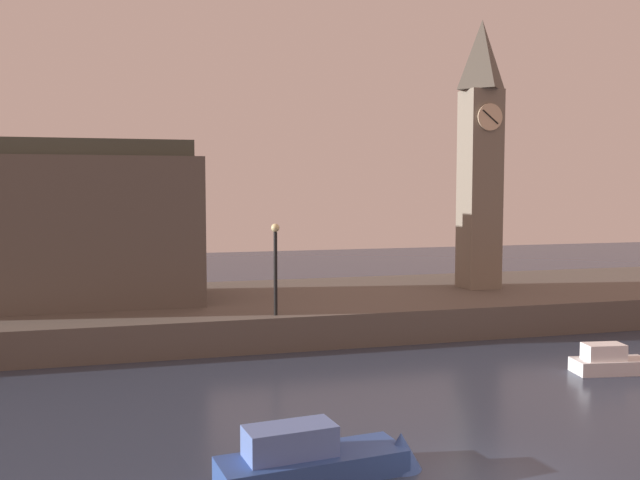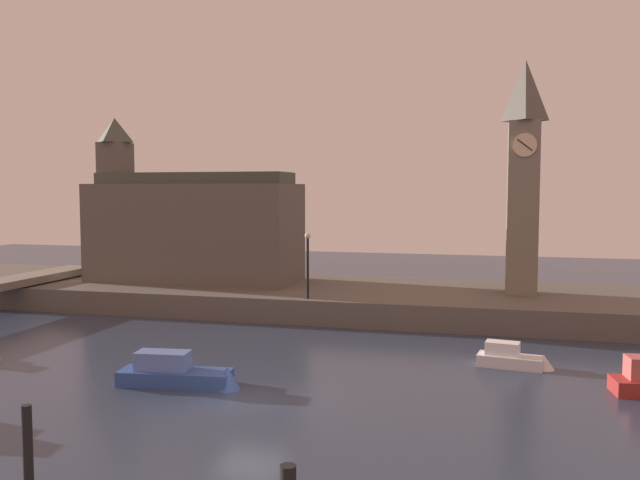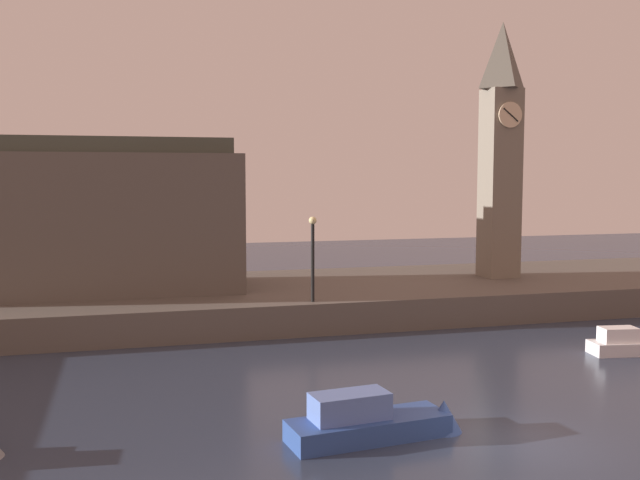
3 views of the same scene
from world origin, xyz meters
name	(u,v)px [view 1 (image 1 of 3)]	position (x,y,z in m)	size (l,w,h in m)	color
far_embankment	(291,310)	(0.00, 20.00, 0.75)	(70.00, 12.00, 1.50)	#5B544C
clock_tower	(480,150)	(10.46, 19.91, 8.98)	(2.04, 2.10, 14.39)	slate
parliament_hall	(33,223)	(-12.24, 20.47, 5.34)	(14.65, 6.08, 11.71)	#5B544C
streetlamp	(275,258)	(-1.89, 14.74, 3.96)	(0.36, 0.36, 3.95)	black
boat_ferry_white	(617,362)	(9.83, 7.68, 0.40)	(3.52, 1.57, 1.20)	silver
boat_tour_blue	(331,458)	(-3.29, 1.36, 0.46)	(5.37, 1.99, 1.59)	#2D4C93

